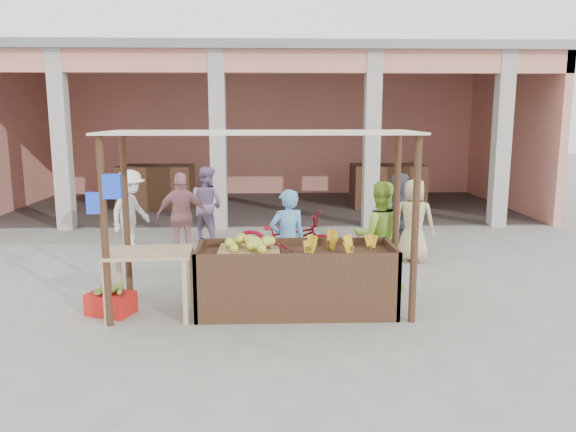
{
  "coord_description": "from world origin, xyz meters",
  "views": [
    {
      "loc": [
        0.15,
        -7.17,
        2.6
      ],
      "look_at": [
        0.43,
        1.2,
        1.08
      ],
      "focal_mm": 35.0,
      "sensor_mm": 36.0,
      "label": 1
    }
  ],
  "objects_px": {
    "fruit_stall": "(296,282)",
    "vendor_green": "(379,233)",
    "side_table": "(150,262)",
    "vendor_blue": "(288,237)",
    "red_crate": "(111,303)",
    "motorcycle": "(287,239)"
  },
  "relations": [
    {
      "from": "vendor_green",
      "to": "motorcycle",
      "type": "relative_size",
      "value": 0.87
    },
    {
      "from": "side_table",
      "to": "red_crate",
      "type": "distance_m",
      "value": 0.81
    },
    {
      "from": "side_table",
      "to": "motorcycle",
      "type": "height_order",
      "value": "motorcycle"
    },
    {
      "from": "red_crate",
      "to": "side_table",
      "type": "bearing_deg",
      "value": 10.77
    },
    {
      "from": "vendor_green",
      "to": "vendor_blue",
      "type": "bearing_deg",
      "value": 4.14
    },
    {
      "from": "red_crate",
      "to": "motorcycle",
      "type": "height_order",
      "value": "motorcycle"
    },
    {
      "from": "vendor_blue",
      "to": "motorcycle",
      "type": "xyz_separation_m",
      "value": [
        0.02,
        1.19,
        -0.3
      ]
    },
    {
      "from": "red_crate",
      "to": "motorcycle",
      "type": "bearing_deg",
      "value": 62.73
    },
    {
      "from": "red_crate",
      "to": "vendor_green",
      "type": "height_order",
      "value": "vendor_green"
    },
    {
      "from": "fruit_stall",
      "to": "side_table",
      "type": "height_order",
      "value": "side_table"
    },
    {
      "from": "fruit_stall",
      "to": "motorcycle",
      "type": "xyz_separation_m",
      "value": [
        -0.06,
        2.1,
        0.12
      ]
    },
    {
      "from": "fruit_stall",
      "to": "vendor_blue",
      "type": "distance_m",
      "value": 1.0
    },
    {
      "from": "fruit_stall",
      "to": "vendor_blue",
      "type": "xyz_separation_m",
      "value": [
        -0.08,
        0.91,
        0.41
      ]
    },
    {
      "from": "fruit_stall",
      "to": "vendor_green",
      "type": "bearing_deg",
      "value": 35.21
    },
    {
      "from": "side_table",
      "to": "red_crate",
      "type": "relative_size",
      "value": 2.01
    },
    {
      "from": "motorcycle",
      "to": "vendor_blue",
      "type": "bearing_deg",
      "value": -163.47
    },
    {
      "from": "side_table",
      "to": "motorcycle",
      "type": "xyz_separation_m",
      "value": [
        1.83,
        2.23,
        -0.21
      ]
    },
    {
      "from": "motorcycle",
      "to": "red_crate",
      "type": "bearing_deg",
      "value": 149.49
    },
    {
      "from": "vendor_blue",
      "to": "motorcycle",
      "type": "bearing_deg",
      "value": -108.53
    },
    {
      "from": "side_table",
      "to": "red_crate",
      "type": "xyz_separation_m",
      "value": [
        -0.55,
        0.1,
        -0.58
      ]
    },
    {
      "from": "vendor_green",
      "to": "fruit_stall",
      "type": "bearing_deg",
      "value": 39.58
    },
    {
      "from": "red_crate",
      "to": "vendor_green",
      "type": "xyz_separation_m",
      "value": [
        3.73,
        0.94,
        0.72
      ]
    }
  ]
}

